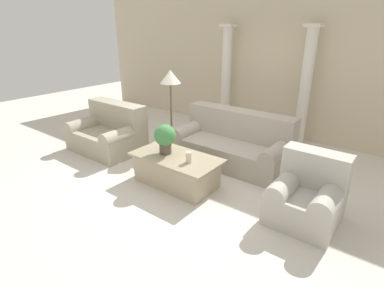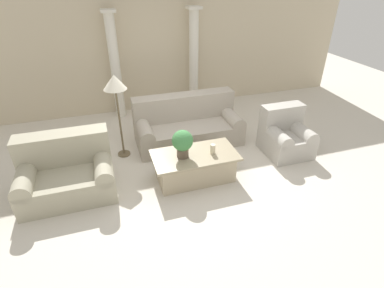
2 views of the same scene
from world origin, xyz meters
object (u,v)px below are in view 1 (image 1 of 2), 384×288
at_px(coffee_table, 176,170).
at_px(potted_plant, 165,137).
at_px(floor_lamp, 170,81).
at_px(armchair, 307,195).
at_px(loveseat, 109,132).
at_px(sofa_long, 233,143).

height_order(coffee_table, potted_plant, potted_plant).
distance_m(floor_lamp, armchair, 3.21).
height_order(coffee_table, floor_lamp, floor_lamp).
bearing_deg(coffee_table, floor_lamp, 133.80).
distance_m(loveseat, armchair, 3.87).
bearing_deg(potted_plant, coffee_table, 2.85).
distance_m(coffee_table, armchair, 1.92).
relative_size(potted_plant, armchair, 0.53).
height_order(sofa_long, coffee_table, sofa_long).
distance_m(sofa_long, floor_lamp, 1.65).
height_order(potted_plant, armchair, potted_plant).
bearing_deg(floor_lamp, coffee_table, -46.20).
height_order(floor_lamp, armchair, floor_lamp).
distance_m(sofa_long, loveseat, 2.44).
bearing_deg(sofa_long, coffee_table, -101.33).
relative_size(floor_lamp, armchair, 1.77).
xyz_separation_m(coffee_table, armchair, (1.89, 0.30, 0.11)).
xyz_separation_m(sofa_long, coffee_table, (-0.25, -1.26, -0.11)).
xyz_separation_m(sofa_long, armchair, (1.64, -0.97, -0.00)).
relative_size(sofa_long, floor_lamp, 1.33).
relative_size(coffee_table, potted_plant, 2.99).
bearing_deg(loveseat, armchair, 0.15).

